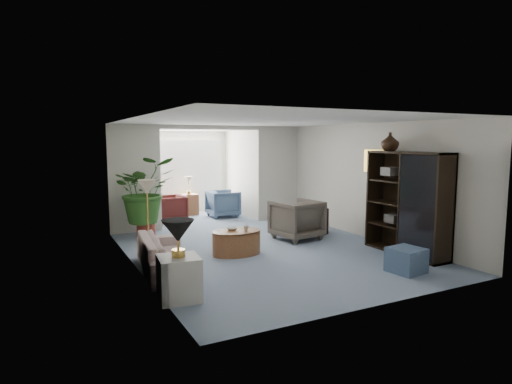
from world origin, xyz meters
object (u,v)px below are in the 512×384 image
end_table (179,278)px  entertainment_cabinet (407,203)px  table_lamp (178,231)px  wingback_chair (296,219)px  coffee_bowl (232,229)px  sunroom_chair_blue (223,204)px  sofa (166,254)px  plant_pot (146,230)px  floor_lamp (147,187)px  framed_picture (375,161)px  coffee_table (237,242)px  ottoman (406,260)px  cabinet_urn (390,142)px  sunroom_table (189,204)px  coffee_cup (246,228)px  sunroom_chair_maroon (171,208)px  side_table_dark (315,220)px

end_table → entertainment_cabinet: entertainment_cabinet is taller
table_lamp → wingback_chair: table_lamp is taller
coffee_bowl → sunroom_chair_blue: sunroom_chair_blue is taller
sofa → plant_pot: 2.69m
floor_lamp → plant_pot: size_ratio=0.90×
floor_lamp → coffee_bowl: 1.80m
framed_picture → plant_pot: size_ratio=1.25×
coffee_table → ottoman: bearing=-48.8°
ottoman → sunroom_chair_blue: bearing=96.2°
floor_lamp → plant_pot: 1.69m
cabinet_urn → ottoman: size_ratio=0.72×
framed_picture → entertainment_cabinet: 1.39m
sofa → sunroom_table: sunroom_table is taller
framed_picture → coffee_cup: 3.18m
coffee_table → coffee_bowl: bearing=116.6°
end_table → entertainment_cabinet: bearing=4.5°
table_lamp → floor_lamp: (0.24, 2.75, 0.31)m
floor_lamp → sunroom_chair_maroon: floor_lamp is taller
table_lamp → coffee_cup: table_lamp is taller
floor_lamp → coffee_cup: floor_lamp is taller
end_table → coffee_cup: end_table is taller
cabinet_urn → ottoman: 2.50m
entertainment_cabinet → sunroom_table: (-2.28, 5.99, -0.67)m
framed_picture → coffee_table: 3.44m
cabinet_urn → coffee_cup: bearing=163.2°
entertainment_cabinet → cabinet_urn: cabinet_urn is taller
end_table → side_table_dark: 4.83m
ottoman → sunroom_table: (-1.41, 6.85, 0.10)m
wingback_chair → sunroom_chair_blue: (-0.36, 3.26, -0.06)m
sofa → cabinet_urn: cabinet_urn is taller
wingback_chair → side_table_dark: (0.70, 0.30, -0.13)m
end_table → sunroom_table: 6.73m
floor_lamp → entertainment_cabinet: (4.28, -2.40, -0.29)m
end_table → ottoman: end_table is taller
coffee_bowl → entertainment_cabinet: entertainment_cabinet is taller
side_table_dark → entertainment_cabinet: entertainment_cabinet is taller
coffee_table → wingback_chair: bearing=18.6°
wingback_chair → side_table_dark: wingback_chair is taller
sofa → plant_pot: (0.27, 2.67, -0.12)m
side_table_dark → plant_pot: bearing=158.9°
coffee_cup → sunroom_chair_blue: size_ratio=0.13×
end_table → plant_pot: end_table is taller
table_lamp → ottoman: size_ratio=0.88×
cabinet_urn → sunroom_chair_blue: bearing=107.9°
coffee_bowl → coffee_cup: coffee_cup is taller
side_table_dark → entertainment_cabinet: bearing=-78.2°
sunroom_table → side_table_dark: bearing=-64.0°
cabinet_urn → ottoman: cabinet_urn is taller
table_lamp → coffee_table: (1.66, 1.77, -0.72)m
end_table → sunroom_chair_maroon: sunroom_chair_maroon is taller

